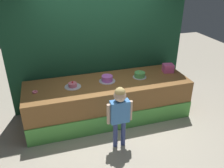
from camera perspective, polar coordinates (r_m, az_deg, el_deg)
name	(u,v)px	position (r m, az deg, el deg)	size (l,w,h in m)	color
ground_plane	(115,130)	(4.60, 0.83, -11.17)	(12.00, 12.00, 0.00)	#BCB29E
stage_platform	(108,100)	(4.77, -1.00, -3.84)	(3.23, 1.04, 0.79)	brown
curtain_backdrop	(99,37)	(4.88, -3.15, 11.33)	(3.75, 0.08, 3.06)	#19472D
child_figure	(120,110)	(3.83, 1.89, -6.28)	(0.44, 0.20, 1.15)	#3F4C8C
pink_box	(168,68)	(5.14, 13.53, 3.80)	(0.21, 0.18, 0.17)	#E85BA0
donut	(35,92)	(4.42, -18.32, -1.83)	(0.10, 0.10, 0.03)	pink
cake_left	(73,85)	(4.45, -9.57, -0.32)	(0.31, 0.31, 0.12)	silver
cake_center	(107,79)	(4.60, -1.20, 1.28)	(0.32, 0.32, 0.12)	silver
cake_right	(140,75)	(4.80, 6.77, 2.22)	(0.28, 0.28, 0.15)	silver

